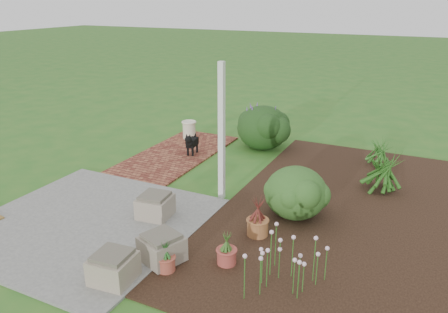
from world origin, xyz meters
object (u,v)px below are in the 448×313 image
at_px(evergreen_shrub, 296,191).
at_px(cream_ceramic_urn, 189,130).
at_px(black_dog, 191,142).
at_px(stone_trough_near, 113,268).

bearing_deg(evergreen_shrub, cream_ceramic_urn, 142.16).
bearing_deg(cream_ceramic_urn, black_dog, -57.17).
distance_m(black_dog, evergreen_shrub, 3.58).
distance_m(cream_ceramic_urn, evergreen_shrub, 4.76).
relative_size(stone_trough_near, evergreen_shrub, 0.49).
height_order(stone_trough_near, cream_ceramic_urn, cream_ceramic_urn).
bearing_deg(black_dog, evergreen_shrub, -39.74).
height_order(stone_trough_near, black_dog, black_dog).
xyz_separation_m(stone_trough_near, evergreen_shrub, (1.56, 2.77, 0.26)).
height_order(black_dog, cream_ceramic_urn, black_dog).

